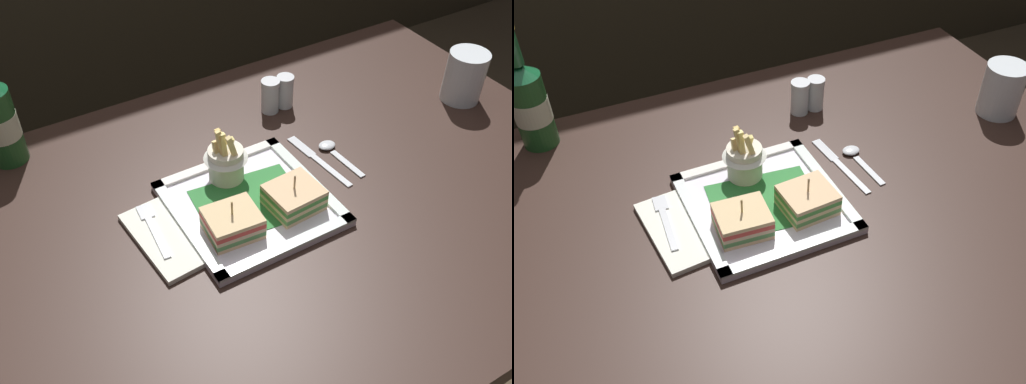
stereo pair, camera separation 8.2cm
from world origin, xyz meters
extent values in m
cube|color=#311F19|center=(0.00, 0.00, 0.75)|extent=(1.36, 0.89, 0.04)
cylinder|color=#342212|center=(0.60, 0.37, 0.36)|extent=(0.07, 0.07, 0.73)
cube|color=white|center=(-0.01, 0.02, 0.77)|extent=(0.27, 0.27, 0.01)
cube|color=#297231|center=(-0.01, 0.02, 0.78)|extent=(0.20, 0.17, 0.00)
cube|color=white|center=(-0.01, -0.10, 0.78)|extent=(0.27, 0.02, 0.01)
cube|color=white|center=(-0.01, 0.14, 0.78)|extent=(0.27, 0.02, 0.01)
cube|color=white|center=(-0.14, 0.02, 0.78)|extent=(0.02, 0.27, 0.01)
cube|color=white|center=(0.11, 0.02, 0.78)|extent=(0.02, 0.27, 0.01)
cube|color=#DCB07F|center=(-0.07, -0.03, 0.78)|extent=(0.09, 0.08, 0.01)
cube|color=#528648|center=(-0.07, -0.03, 0.79)|extent=(0.09, 0.08, 0.01)
cube|color=#D6B088|center=(-0.07, -0.03, 0.80)|extent=(0.09, 0.08, 0.01)
cube|color=#CE433B|center=(-0.07, -0.03, 0.81)|extent=(0.09, 0.08, 0.01)
cube|color=#DFBB83|center=(-0.07, -0.03, 0.82)|extent=(0.09, 0.08, 0.01)
cylinder|color=tan|center=(-0.07, -0.03, 0.81)|extent=(0.00, 0.00, 0.07)
cube|color=#DAB782|center=(0.05, -0.03, 0.78)|extent=(0.09, 0.09, 0.01)
cube|color=#568E45|center=(0.05, -0.03, 0.79)|extent=(0.09, 0.09, 0.01)
cube|color=#D7B47C|center=(0.05, -0.03, 0.80)|extent=(0.09, 0.09, 0.01)
cube|color=#438C3A|center=(0.05, -0.03, 0.81)|extent=(0.09, 0.09, 0.01)
cube|color=#E2B684|center=(0.05, -0.03, 0.82)|extent=(0.09, 0.09, 0.01)
cylinder|color=tan|center=(0.05, -0.03, 0.81)|extent=(0.00, 0.00, 0.07)
cylinder|color=silver|center=(-0.02, 0.10, 0.81)|extent=(0.06, 0.06, 0.07)
cone|color=white|center=(-0.02, 0.10, 0.84)|extent=(0.08, 0.08, 0.03)
cube|color=#F6D787|center=(-0.03, 0.10, 0.84)|extent=(0.01, 0.02, 0.05)
cube|color=#F7D589|center=(-0.01, 0.08, 0.85)|extent=(0.03, 0.01, 0.08)
cube|color=#F2DD84|center=(-0.02, 0.09, 0.85)|extent=(0.01, 0.01, 0.08)
cube|color=#E6D174|center=(-0.01, 0.11, 0.84)|extent=(0.02, 0.02, 0.05)
cube|color=#E7BE65|center=(-0.02, 0.09, 0.85)|extent=(0.02, 0.01, 0.08)
cube|color=#E7BC65|center=(-0.03, 0.10, 0.85)|extent=(0.01, 0.02, 0.08)
cube|color=#F4D07B|center=(-0.03, 0.09, 0.86)|extent=(0.02, 0.02, 0.08)
cylinder|color=#225524|center=(-0.34, 0.37, 0.85)|extent=(0.07, 0.07, 0.15)
cylinder|color=beige|center=(-0.34, 0.37, 0.85)|extent=(0.07, 0.07, 0.05)
cylinder|color=silver|center=(0.56, 0.08, 0.83)|extent=(0.08, 0.08, 0.11)
cylinder|color=silver|center=(0.56, 0.08, 0.81)|extent=(0.08, 0.08, 0.08)
cube|color=white|center=(-0.17, 0.02, 0.77)|extent=(0.10, 0.19, 0.01)
cube|color=silver|center=(-0.19, 0.02, 0.78)|extent=(0.02, 0.10, 0.00)
cube|color=silver|center=(-0.18, 0.09, 0.78)|extent=(0.03, 0.04, 0.00)
cube|color=silver|center=(0.17, 0.02, 0.77)|extent=(0.02, 0.11, 0.00)
cube|color=silver|center=(0.16, 0.11, 0.77)|extent=(0.02, 0.07, 0.00)
cube|color=silver|center=(0.21, 0.02, 0.77)|extent=(0.02, 0.09, 0.00)
ellipsoid|color=silver|center=(0.20, 0.09, 0.78)|extent=(0.03, 0.03, 0.01)
cylinder|color=silver|center=(0.17, 0.25, 0.80)|extent=(0.04, 0.04, 0.06)
cylinder|color=white|center=(0.17, 0.25, 0.79)|extent=(0.03, 0.03, 0.04)
cylinder|color=silver|center=(0.17, 0.25, 0.84)|extent=(0.04, 0.04, 0.01)
cylinder|color=silver|center=(0.21, 0.25, 0.80)|extent=(0.04, 0.04, 0.06)
cylinder|color=#372D22|center=(0.21, 0.25, 0.79)|extent=(0.03, 0.03, 0.03)
cylinder|color=silver|center=(0.21, 0.25, 0.84)|extent=(0.04, 0.04, 0.01)
camera|label=1|loc=(-0.39, -0.64, 1.50)|focal=41.49mm
camera|label=2|loc=(-0.32, -0.67, 1.50)|focal=41.49mm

